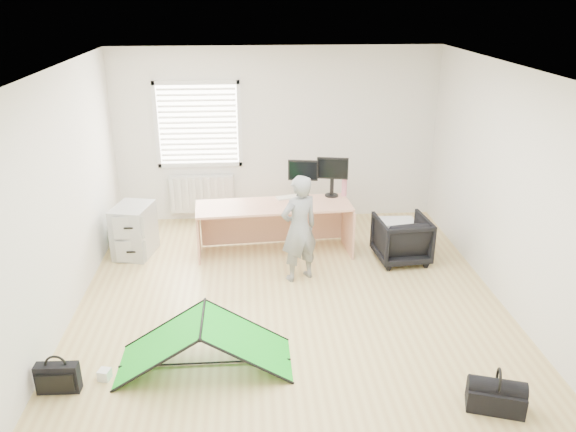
{
  "coord_description": "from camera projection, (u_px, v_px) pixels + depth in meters",
  "views": [
    {
      "loc": [
        -0.46,
        -5.78,
        3.46
      ],
      "look_at": [
        0.0,
        0.4,
        0.95
      ],
      "focal_mm": 35.0,
      "sensor_mm": 36.0,
      "label": 1
    }
  ],
  "objects": [
    {
      "name": "keyboard",
      "position": [
        291.0,
        197.0,
        7.93
      ],
      "size": [
        0.43,
        0.25,
        0.02
      ],
      "primitive_type": "cube",
      "rotation": [
        0.0,
        0.0,
        0.28
      ],
      "color": "beige",
      "rests_on": "desk"
    },
    {
      "name": "window",
      "position": [
        198.0,
        125.0,
        8.51
      ],
      "size": [
        1.2,
        0.06,
        1.2
      ],
      "primitive_type": "cube",
      "color": "silver",
      "rests_on": "back_wall"
    },
    {
      "name": "storage_crate",
      "position": [
        396.0,
        230.0,
        8.33
      ],
      "size": [
        0.53,
        0.38,
        0.29
      ],
      "primitive_type": "cube",
      "rotation": [
        0.0,
        0.0,
        -0.03
      ],
      "color": "white",
      "rests_on": "ground"
    },
    {
      "name": "radiator",
      "position": [
        202.0,
        194.0,
        8.89
      ],
      "size": [
        1.0,
        0.12,
        0.6
      ],
      "primitive_type": "cube",
      "color": "silver",
      "rests_on": "back_wall"
    },
    {
      "name": "white_box",
      "position": [
        105.0,
        375.0,
        5.34
      ],
      "size": [
        0.13,
        0.13,
        0.11
      ],
      "primitive_type": "cube",
      "rotation": [
        0.0,
        0.0,
        -0.25
      ],
      "color": "silver",
      "rests_on": "ground"
    },
    {
      "name": "filing_cabinet",
      "position": [
        134.0,
        230.0,
        7.77
      ],
      "size": [
        0.59,
        0.7,
        0.72
      ],
      "primitive_type": "cube",
      "rotation": [
        0.0,
        0.0,
        -0.22
      ],
      "color": "#A6AAAC",
      "rests_on": "ground"
    },
    {
      "name": "tote_bag",
      "position": [
        124.0,
        231.0,
        8.19
      ],
      "size": [
        0.32,
        0.23,
        0.35
      ],
      "primitive_type": "cube",
      "rotation": [
        0.0,
        0.0,
        0.38
      ],
      "color": "teal",
      "rests_on": "ground"
    },
    {
      "name": "kite",
      "position": [
        204.0,
        342.0,
        5.47
      ],
      "size": [
        1.7,
        0.76,
        0.53
      ],
      "primitive_type": null,
      "rotation": [
        0.0,
        0.0,
        -0.0
      ],
      "color": "#12BE1F",
      "rests_on": "ground"
    },
    {
      "name": "monitor_left",
      "position": [
        303.0,
        183.0,
        7.9
      ],
      "size": [
        0.42,
        0.16,
        0.4
      ],
      "primitive_type": "cube",
      "rotation": [
        0.0,
        0.0,
        -0.17
      ],
      "color": "black",
      "rests_on": "desk"
    },
    {
      "name": "person",
      "position": [
        299.0,
        229.0,
        6.98
      ],
      "size": [
        0.6,
        0.52,
        1.39
      ],
      "primitive_type": "imported",
      "rotation": [
        0.0,
        0.0,
        3.59
      ],
      "color": "gray",
      "rests_on": "ground"
    },
    {
      "name": "duffel_bag",
      "position": [
        495.0,
        398.0,
        4.95
      ],
      "size": [
        0.55,
        0.39,
        0.21
      ],
      "primitive_type": "cube",
      "rotation": [
        0.0,
        0.0,
        -0.32
      ],
      "color": "black",
      "rests_on": "ground"
    },
    {
      "name": "ground",
      "position": [
        290.0,
        302.0,
        6.67
      ],
      "size": [
        5.5,
        5.5,
        0.0
      ],
      "primitive_type": "plane",
      "color": "tan",
      "rests_on": "ground"
    },
    {
      "name": "desk",
      "position": [
        274.0,
        229.0,
        7.81
      ],
      "size": [
        2.16,
        0.81,
        0.72
      ],
      "primitive_type": "cube",
      "rotation": [
        0.0,
        0.0,
        0.07
      ],
      "color": "tan",
      "rests_on": "ground"
    },
    {
      "name": "laptop_bag",
      "position": [
        58.0,
        378.0,
        5.15
      ],
      "size": [
        0.39,
        0.13,
        0.29
      ],
      "primitive_type": "cube",
      "rotation": [
        0.0,
        0.0,
        -0.03
      ],
      "color": "black",
      "rests_on": "ground"
    },
    {
      "name": "back_wall",
      "position": [
        277.0,
        136.0,
        8.71
      ],
      "size": [
        5.0,
        0.02,
        2.7
      ],
      "primitive_type": "cube",
      "color": "silver",
      "rests_on": "ground"
    },
    {
      "name": "monitor_right",
      "position": [
        332.0,
        182.0,
        7.92
      ],
      "size": [
        0.45,
        0.18,
        0.42
      ],
      "primitive_type": "cube",
      "rotation": [
        0.0,
        0.0,
        -0.2
      ],
      "color": "black",
      "rests_on": "desk"
    },
    {
      "name": "thermos",
      "position": [
        344.0,
        186.0,
        7.97
      ],
      "size": [
        0.09,
        0.09,
        0.27
      ],
      "primitive_type": "cylinder",
      "rotation": [
        0.0,
        0.0,
        -0.2
      ],
      "color": "#CB7181",
      "rests_on": "desk"
    },
    {
      "name": "office_chair",
      "position": [
        401.0,
        239.0,
        7.61
      ],
      "size": [
        0.73,
        0.75,
        0.63
      ],
      "primitive_type": "imported",
      "rotation": [
        0.0,
        0.0,
        3.23
      ],
      "color": "black",
      "rests_on": "ground"
    }
  ]
}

